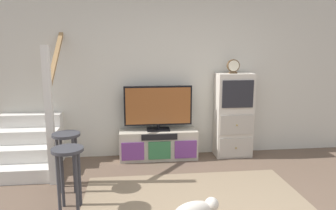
{
  "coord_description": "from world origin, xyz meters",
  "views": [
    {
      "loc": [
        -0.71,
        -2.71,
        1.8
      ],
      "look_at": [
        -0.2,
        1.71,
        0.96
      ],
      "focal_mm": 34.32,
      "sensor_mm": 36.0,
      "label": 1
    }
  ],
  "objects_px": {
    "television": "(158,107)",
    "desk_clock": "(233,66)",
    "bar_stool_near": "(68,164)",
    "bar_stool_far": "(67,148)",
    "side_cabinet": "(233,115)",
    "media_console": "(158,145)"
  },
  "relations": [
    {
      "from": "media_console",
      "to": "desk_clock",
      "type": "height_order",
      "value": "desk_clock"
    },
    {
      "from": "media_console",
      "to": "bar_stool_near",
      "type": "height_order",
      "value": "bar_stool_near"
    },
    {
      "from": "media_console",
      "to": "bar_stool_far",
      "type": "height_order",
      "value": "bar_stool_far"
    },
    {
      "from": "bar_stool_far",
      "to": "television",
      "type": "bearing_deg",
      "value": 39.87
    },
    {
      "from": "side_cabinet",
      "to": "desk_clock",
      "type": "height_order",
      "value": "desk_clock"
    },
    {
      "from": "television",
      "to": "side_cabinet",
      "type": "xyz_separation_m",
      "value": [
        1.22,
        -0.01,
        -0.16
      ]
    },
    {
      "from": "media_console",
      "to": "bar_stool_near",
      "type": "bearing_deg",
      "value": -125.81
    },
    {
      "from": "television",
      "to": "desk_clock",
      "type": "xyz_separation_m",
      "value": [
        1.18,
        -0.03,
        0.63
      ]
    },
    {
      "from": "side_cabinet",
      "to": "bar_stool_near",
      "type": "relative_size",
      "value": 1.89
    },
    {
      "from": "television",
      "to": "side_cabinet",
      "type": "relative_size",
      "value": 0.79
    },
    {
      "from": "television",
      "to": "desk_clock",
      "type": "relative_size",
      "value": 4.83
    },
    {
      "from": "media_console",
      "to": "television",
      "type": "relative_size",
      "value": 1.15
    },
    {
      "from": "bar_stool_near",
      "to": "side_cabinet",
      "type": "bearing_deg",
      "value": 33.51
    },
    {
      "from": "television",
      "to": "bar_stool_far",
      "type": "relative_size",
      "value": 1.46
    },
    {
      "from": "side_cabinet",
      "to": "media_console",
      "type": "bearing_deg",
      "value": -179.52
    },
    {
      "from": "bar_stool_near",
      "to": "bar_stool_far",
      "type": "distance_m",
      "value": 0.55
    },
    {
      "from": "television",
      "to": "side_cabinet",
      "type": "bearing_deg",
      "value": -0.64
    },
    {
      "from": "side_cabinet",
      "to": "bar_stool_near",
      "type": "bearing_deg",
      "value": -146.49
    },
    {
      "from": "media_console",
      "to": "side_cabinet",
      "type": "height_order",
      "value": "side_cabinet"
    },
    {
      "from": "desk_clock",
      "to": "bar_stool_near",
      "type": "height_order",
      "value": "desk_clock"
    },
    {
      "from": "desk_clock",
      "to": "bar_stool_near",
      "type": "bearing_deg",
      "value": -146.3
    },
    {
      "from": "bar_stool_near",
      "to": "bar_stool_far",
      "type": "relative_size",
      "value": 0.98
    }
  ]
}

